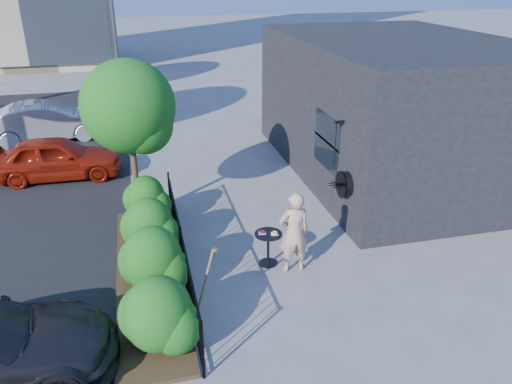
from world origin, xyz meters
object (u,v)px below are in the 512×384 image
object	(u,v)px
cafe_table	(268,243)
car_red	(56,158)
woman	(294,233)
car_silver	(47,122)
shovel	(204,287)
patio_tree	(132,113)

from	to	relation	value
cafe_table	car_red	world-z (taller)	car_red
woman	car_silver	world-z (taller)	woman
car_red	car_silver	size ratio (longest dim) A/B	0.89
shovel	car_silver	distance (m)	12.17
patio_tree	car_red	distance (m)	4.61
cafe_table	woman	bearing A→B (deg)	-36.84
patio_tree	shovel	world-z (taller)	patio_tree
car_red	shovel	bearing A→B (deg)	-155.32
patio_tree	car_red	world-z (taller)	patio_tree
shovel	cafe_table	bearing A→B (deg)	41.80
cafe_table	car_red	bearing A→B (deg)	128.57
patio_tree	shovel	distance (m)	4.84
patio_tree	car_red	size ratio (longest dim) A/B	1.05
patio_tree	shovel	bearing A→B (deg)	-76.97
woman	car_red	size ratio (longest dim) A/B	0.47
car_red	car_silver	distance (m)	3.96
shovel	car_red	bearing A→B (deg)	113.80
patio_tree	car_silver	bearing A→B (deg)	113.24
patio_tree	cafe_table	distance (m)	4.42
woman	cafe_table	bearing A→B (deg)	-36.58
shovel	car_red	distance (m)	8.28
patio_tree	car_silver	xyz separation A→B (m)	(-3.11, 7.23, -2.06)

